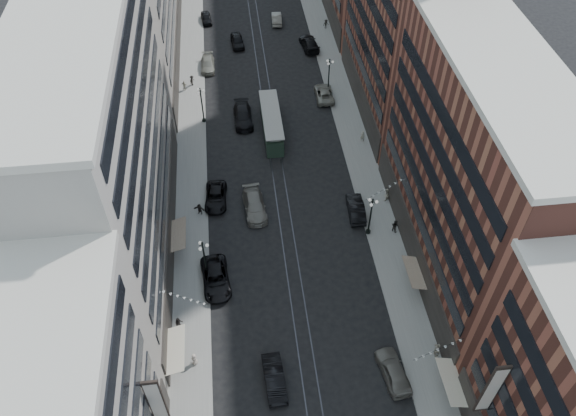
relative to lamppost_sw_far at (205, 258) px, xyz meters
name	(u,v)px	position (x,y,z in m)	size (l,w,h in m)	color
ground	(266,97)	(9.20, 32.00, -3.10)	(220.00, 220.00, 0.00)	black
sidewalk_west	(192,64)	(-1.80, 42.00, -3.02)	(4.00, 180.00, 0.15)	gray
sidewalk_east	(329,55)	(20.20, 42.00, -3.02)	(4.00, 180.00, 0.15)	gray
rail_west	(256,60)	(8.50, 42.00, -3.09)	(0.12, 180.00, 0.02)	#2D2D33
rail_east	(265,60)	(9.90, 42.00, -3.09)	(0.12, 180.00, 0.02)	#2D2D33
building_west_mid	(108,153)	(-7.80, 5.00, 10.90)	(8.00, 36.00, 28.00)	gray
building_east_mid	(470,175)	(26.20, 0.00, 8.90)	(8.00, 30.00, 24.00)	brown
lamppost_sw_far	(205,258)	(0.00, 0.00, 0.00)	(1.03, 1.14, 5.52)	black
lamppost_sw_mid	(202,104)	(0.00, 27.00, 0.00)	(1.03, 1.14, 5.52)	black
lamppost_se_far	(371,215)	(18.40, 4.00, 0.00)	(1.03, 1.14, 5.52)	black
lamppost_se_mid	(329,75)	(18.40, 32.00, 0.00)	(1.03, 1.14, 5.52)	black
streetcar	(272,124)	(9.20, 23.71, -1.68)	(2.45, 11.09, 3.07)	#24392B
car_2	(216,278)	(0.91, -0.99, -2.25)	(2.81, 6.10, 1.70)	black
car_4	(393,371)	(16.92, -13.51, -2.21)	(2.09, 5.21, 1.77)	#656259
car_5	(274,379)	(5.93, -12.97, -2.27)	(1.76, 5.04, 1.66)	black
pedestrian_2	(179,323)	(-2.83, -6.17, -2.11)	(0.81, 0.45, 1.67)	black
pedestrian_4	(437,350)	(21.45, -12.04, -1.97)	(1.14, 0.52, 1.95)	#B9AF99
car_7	(216,197)	(1.25, 11.19, -2.34)	(2.51, 5.44, 1.51)	black
car_8	(208,64)	(0.80, 40.61, -2.35)	(2.10, 5.17, 1.50)	gray
car_9	(206,18)	(0.80, 55.45, -2.38)	(1.69, 4.19, 1.43)	black
car_10	(356,208)	(17.60, 7.27, -2.25)	(1.78, 5.11, 1.68)	black
car_11	(324,93)	(17.60, 30.73, -2.34)	(2.51, 5.45, 1.51)	gray
car_12	(309,43)	(17.41, 44.77, -2.23)	(2.44, 6.00, 1.74)	black
car_13	(237,41)	(5.75, 46.93, -2.27)	(1.94, 4.83, 1.65)	black
car_14	(277,19)	(12.96, 53.69, -2.32)	(1.64, 4.71, 1.55)	slate
pedestrian_5	(200,209)	(-0.70, 9.24, -2.19)	(1.40, 0.40, 1.51)	black
pedestrian_6	(184,85)	(-2.74, 34.95, -2.18)	(0.90, 0.41, 1.53)	#B5AD96
pedestrian_7	(395,226)	(21.42, 3.94, -2.09)	(0.84, 0.46, 1.72)	black
pedestrian_8	(362,136)	(21.09, 20.21, -2.12)	(0.60, 0.40, 1.66)	#9F9984
pedestrian_9	(326,24)	(21.12, 50.57, -2.16)	(1.01, 0.42, 1.57)	black
car_extra_0	(255,206)	(5.76, 9.08, -2.22)	(2.44, 6.01, 1.74)	slate
car_extra_1	(243,116)	(5.47, 26.53, -2.20)	(2.50, 6.15, 1.79)	black
pedestrian_extra_0	(192,80)	(-1.60, 36.05, -2.14)	(1.04, 0.43, 1.61)	black
pedestrian_extra_1	(386,195)	(21.60, 8.91, -2.06)	(0.86, 0.47, 1.77)	#B9B199
pedestrian_extra_2	(194,359)	(-1.34, -10.18, -2.18)	(0.75, 0.41, 1.52)	#BBAB9B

